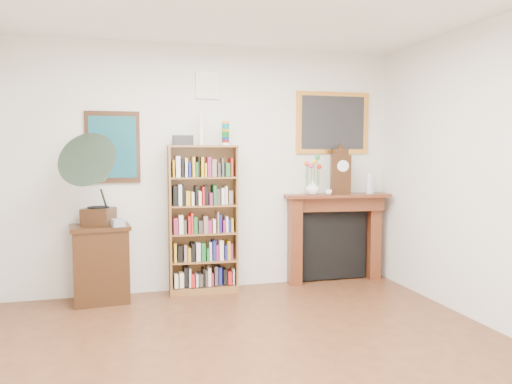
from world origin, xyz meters
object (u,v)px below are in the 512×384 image
(bottle_left, at_px, (369,184))
(bottle_right, at_px, (372,185))
(side_cabinet, at_px, (101,264))
(gramophone, at_px, (97,174))
(flower_vase, at_px, (313,187))
(cd_stack, at_px, (118,223))
(teacup, at_px, (329,192))
(mantel_clock, at_px, (341,172))
(fireplace, at_px, (334,230))
(bookshelf, at_px, (203,211))

(bottle_left, distance_m, bottle_right, 0.05)
(side_cabinet, bearing_deg, bottle_right, -4.01)
(gramophone, height_order, flower_vase, gramophone)
(cd_stack, bearing_deg, teacup, 4.15)
(mantel_clock, xyz_separation_m, flower_vase, (-0.37, -0.02, -0.18))
(bottle_right, bearing_deg, bottle_left, -159.17)
(fireplace, distance_m, gramophone, 2.87)
(flower_vase, xyz_separation_m, bottle_right, (0.78, -0.00, 0.01))
(fireplace, xyz_separation_m, flower_vase, (-0.32, -0.07, 0.54))
(gramophone, relative_size, cd_stack, 8.02)
(fireplace, height_order, mantel_clock, mantel_clock)
(fireplace, distance_m, teacup, 0.52)
(bookshelf, height_order, cd_stack, bookshelf)
(gramophone, relative_size, flower_vase, 5.50)
(fireplace, xyz_separation_m, bottle_right, (0.46, -0.07, 0.55))
(fireplace, distance_m, cd_stack, 2.60)
(cd_stack, xyz_separation_m, flower_vase, (2.25, 0.23, 0.31))
(bookshelf, distance_m, fireplace, 1.67)
(gramophone, bearing_deg, fireplace, 25.77)
(mantel_clock, xyz_separation_m, bottle_left, (0.36, -0.04, -0.14))
(cd_stack, distance_m, bottle_left, 3.01)
(gramophone, height_order, bottle_left, gramophone)
(bottle_right, bearing_deg, flower_vase, 179.79)
(bookshelf, distance_m, side_cabinet, 1.24)
(gramophone, xyz_separation_m, bottle_right, (3.23, 0.19, -0.18))
(cd_stack, bearing_deg, gramophone, 169.17)
(flower_vase, relative_size, teacup, 2.21)
(bookshelf, xyz_separation_m, mantel_clock, (1.69, 0.02, 0.42))
(cd_stack, distance_m, flower_vase, 2.28)
(cd_stack, distance_m, mantel_clock, 2.68)
(mantel_clock, relative_size, bottle_right, 2.73)
(side_cabinet, bearing_deg, fireplace, -2.38)
(bookshelf, distance_m, teacup, 1.51)
(bookshelf, xyz_separation_m, flower_vase, (1.32, -0.00, 0.24))
(gramophone, bearing_deg, flower_vase, 24.95)
(teacup, height_order, bottle_right, bottle_right)
(side_cabinet, bearing_deg, cd_stack, -44.56)
(gramophone, relative_size, bottle_right, 4.81)
(mantel_clock, height_order, bottle_left, mantel_clock)
(gramophone, distance_m, bottle_right, 3.24)
(bookshelf, height_order, bottle_left, bookshelf)
(fireplace, height_order, gramophone, gramophone)
(fireplace, height_order, flower_vase, flower_vase)
(cd_stack, bearing_deg, fireplace, 6.60)
(bottle_left, bearing_deg, teacup, -176.20)
(flower_vase, bearing_deg, bottle_right, -0.21)
(mantel_clock, bearing_deg, fireplace, 157.58)
(side_cabinet, xyz_separation_m, gramophone, (-0.01, -0.11, 0.96))
(fireplace, relative_size, flower_vase, 7.49)
(bookshelf, bearing_deg, bottle_right, 4.05)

